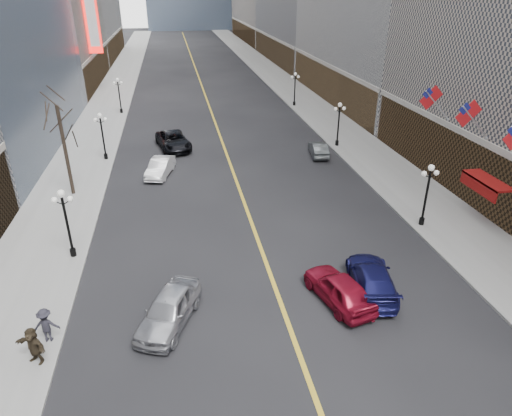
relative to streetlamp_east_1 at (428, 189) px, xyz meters
name	(u,v)px	position (x,y,z in m)	size (l,w,h in m)	color
sidewalk_east	(302,99)	(2.20, 40.00, -2.83)	(6.00, 230.00, 0.15)	gray
sidewalk_west	(108,107)	(-25.80, 40.00, -2.83)	(6.00, 230.00, 0.15)	gray
lane_line	(203,89)	(-11.80, 50.00, -2.89)	(0.25, 200.00, 0.02)	gold
streetlamp_east_1	(428,189)	(0.00, 0.00, 0.00)	(1.26, 0.44, 4.52)	black
streetlamp_east_2	(339,120)	(0.00, 18.00, 0.00)	(1.26, 0.44, 4.52)	black
streetlamp_east_3	(295,85)	(0.00, 36.00, 0.00)	(1.26, 0.44, 4.52)	black
streetlamp_west_1	(66,217)	(-23.60, 0.00, 0.00)	(1.26, 0.44, 4.52)	black
streetlamp_west_2	(102,131)	(-23.60, 18.00, 0.00)	(1.26, 0.44, 4.52)	black
streetlamp_west_3	(119,92)	(-23.60, 36.00, 0.00)	(1.26, 0.44, 4.52)	black
flag_4	(470,116)	(3.51, 2.00, 4.39)	(2.87, 0.12, 2.87)	#B2B2B7
flag_5	(433,100)	(3.51, 7.00, 4.39)	(2.87, 0.12, 2.87)	#B2B2B7
awning_c	(485,182)	(4.30, 0.00, 0.18)	(1.40, 4.00, 0.93)	maroon
theatre_marquee	(91,10)	(-27.68, 50.00, 9.10)	(2.00, 0.55, 12.00)	red
tree_west_far	(59,120)	(-25.30, 10.00, 3.34)	(3.60, 3.60, 7.92)	#2D231C
car_nb_near	(169,309)	(-17.69, -7.32, -2.04)	(2.03, 5.04, 1.72)	#A9ABB1
car_nb_mid	(160,167)	(-18.31, 13.05, -2.13)	(1.63, 4.67, 1.54)	silver
car_nb_far	(173,141)	(-17.02, 20.37, -2.04)	(2.85, 6.18, 1.72)	black
car_sb_near	(372,278)	(-6.55, -6.47, -2.10)	(2.24, 5.50, 1.60)	#14154C
car_sb_mid	(339,288)	(-8.69, -7.13, -2.07)	(1.97, 4.91, 1.67)	maroon
car_sb_far	(319,149)	(-2.80, 15.56, -2.21)	(1.47, 4.21, 1.39)	#454B4C
ped_west_walk	(46,325)	(-23.40, -7.71, -1.86)	(1.16, 0.48, 1.79)	#22212A
ped_west_far	(33,345)	(-23.64, -9.06, -1.83)	(1.71, 0.49, 1.85)	#2E2619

